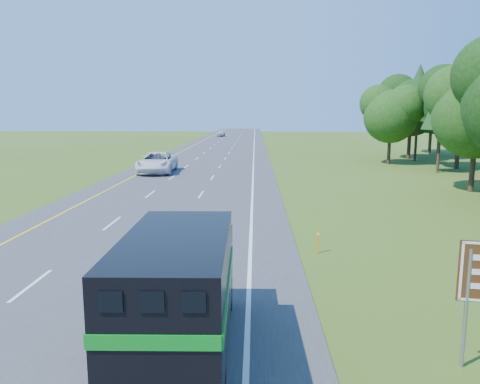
{
  "coord_description": "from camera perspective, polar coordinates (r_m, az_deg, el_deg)",
  "views": [
    {
      "loc": [
        5.68,
        -3.76,
        5.73
      ],
      "look_at": [
        4.92,
        19.72,
        1.79
      ],
      "focal_mm": 35.0,
      "sensor_mm": 36.0,
      "label": 1
    }
  ],
  "objects": [
    {
      "name": "lane_markings",
      "position": [
        54.36,
        -4.16,
        3.49
      ],
      "size": [
        11.15,
        260.0,
        0.01
      ],
      "color": "yellow",
      "rests_on": "road"
    },
    {
      "name": "delineator",
      "position": [
        19.77,
        9.49,
        -5.78
      ],
      "size": [
        0.09,
        0.05,
        1.05
      ],
      "color": "orange",
      "rests_on": "ground"
    },
    {
      "name": "far_car",
      "position": [
        119.62,
        -2.33,
        7.15
      ],
      "size": [
        2.03,
        4.58,
        1.53
      ],
      "primitive_type": "imported",
      "rotation": [
        0.0,
        0.0,
        -0.05
      ],
      "color": "#BABAC1",
      "rests_on": "road"
    },
    {
      "name": "road",
      "position": [
        54.36,
        -4.16,
        3.46
      ],
      "size": [
        15.0,
        260.0,
        0.04
      ],
      "primitive_type": "cube",
      "color": "#38383A",
      "rests_on": "ground"
    },
    {
      "name": "horse_truck",
      "position": [
        11.02,
        -7.23,
        -11.93
      ],
      "size": [
        2.37,
        7.14,
        3.14
      ],
      "rotation": [
        0.0,
        0.0,
        0.02
      ],
      "color": "black",
      "rests_on": "road"
    },
    {
      "name": "white_suv",
      "position": [
        46.52,
        -10.07,
        3.58
      ],
      "size": [
        3.63,
        7.32,
        2.0
      ],
      "primitive_type": "imported",
      "rotation": [
        0.0,
        0.0,
        0.04
      ],
      "color": "silver",
      "rests_on": "road"
    }
  ]
}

